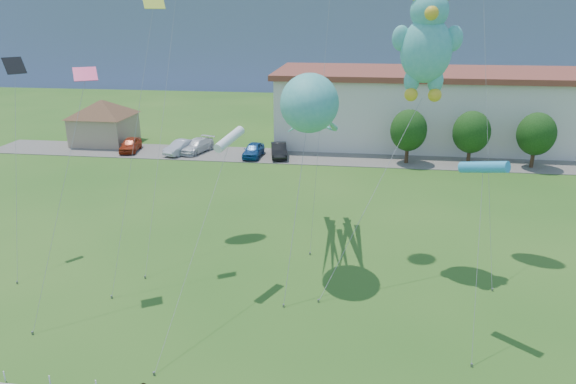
{
  "coord_description": "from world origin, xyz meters",
  "views": [
    {
      "loc": [
        4.9,
        -16.94,
        14.37
      ],
      "look_at": [
        1.51,
        8.0,
        5.55
      ],
      "focal_mm": 32.0,
      "sensor_mm": 36.0,
      "label": 1
    }
  ],
  "objects": [
    {
      "name": "parked_car_red",
      "position": [
        -19.48,
        34.67,
        0.79
      ],
      "size": [
        2.4,
        4.53,
        1.47
      ],
      "primitive_type": "imported",
      "rotation": [
        0.0,
        0.0,
        0.16
      ],
      "color": "#A22F13",
      "rests_on": "parking_strip"
    },
    {
      "name": "small_kite_pink",
      "position": [
        -8.64,
        6.6,
        10.2
      ],
      "size": [
        2.08,
        6.02,
        11.95
      ],
      "color": "#F6366C",
      "rests_on": "ground"
    },
    {
      "name": "small_kite_black",
      "position": [
        -14.91,
        10.7,
        10.15
      ],
      "size": [
        2.17,
        5.75,
        11.89
      ],
      "color": "black",
      "rests_on": "ground"
    },
    {
      "name": "tree_mid",
      "position": [
        16.0,
        34.0,
        3.39
      ],
      "size": [
        3.6,
        3.6,
        5.47
      ],
      "color": "#3F2B19",
      "rests_on": "ground"
    },
    {
      "name": "teddy_bear_kite",
      "position": [
        8.45,
        12.51,
        12.88
      ],
      "size": [
        7.06,
        7.19,
        15.69
      ],
      "color": "teal",
      "rests_on": "ground"
    },
    {
      "name": "parking_strip",
      "position": [
        0.0,
        35.0,
        0.03
      ],
      "size": [
        70.0,
        6.0,
        0.06
      ],
      "primitive_type": "cube",
      "color": "#59544C",
      "rests_on": "ground"
    },
    {
      "name": "ground",
      "position": [
        0.0,
        0.0,
        0.0
      ],
      "size": [
        160.0,
        160.0,
        0.0
      ],
      "primitive_type": "plane",
      "color": "#265718",
      "rests_on": "ground"
    },
    {
      "name": "small_kite_yellow",
      "position": [
        -6.4,
        10.39,
        13.02
      ],
      "size": [
        2.12,
        6.35,
        15.41
      ],
      "color": "#C3D933",
      "rests_on": "ground"
    },
    {
      "name": "tree_near",
      "position": [
        10.0,
        34.0,
        3.39
      ],
      "size": [
        3.6,
        3.6,
        5.47
      ],
      "color": "#3F2B19",
      "rests_on": "ground"
    },
    {
      "name": "small_kite_cyan",
      "position": [
        10.46,
        5.44,
        7.95
      ],
      "size": [
        0.52,
        4.38,
        8.45
      ],
      "color": "#2D9DCB",
      "rests_on": "ground"
    },
    {
      "name": "octopus_kite",
      "position": [
        2.33,
        11.87,
        9.01
      ],
      "size": [
        3.17,
        12.22,
        11.38
      ],
      "color": "teal",
      "rests_on": "ground"
    },
    {
      "name": "hill_ridge",
      "position": [
        0.0,
        120.0,
        12.5
      ],
      "size": [
        160.0,
        50.0,
        25.0
      ],
      "primitive_type": "cube",
      "color": "slate",
      "rests_on": "ground"
    },
    {
      "name": "parked_car_silver",
      "position": [
        -13.69,
        34.4,
        0.77
      ],
      "size": [
        2.9,
        4.59,
        1.43
      ],
      "primitive_type": "imported",
      "rotation": [
        0.0,
        0.0,
        -0.35
      ],
      "color": "silver",
      "rests_on": "parking_strip"
    },
    {
      "name": "pavilion",
      "position": [
        -24.0,
        38.0,
        3.02
      ],
      "size": [
        9.2,
        9.2,
        5.0
      ],
      "color": "tan",
      "rests_on": "ground"
    },
    {
      "name": "parked_car_blue",
      "position": [
        -5.72,
        34.2,
        0.79
      ],
      "size": [
        1.9,
        4.34,
        1.45
      ],
      "primitive_type": "imported",
      "rotation": [
        0.0,
        0.0,
        -0.04
      ],
      "color": "navy",
      "rests_on": "parking_strip"
    },
    {
      "name": "warehouse",
      "position": [
        26.0,
        44.0,
        4.12
      ],
      "size": [
        61.0,
        15.0,
        8.2
      ],
      "color": "beige",
      "rests_on": "ground"
    },
    {
      "name": "small_kite_white",
      "position": [
        -1.62,
        8.3,
        8.11
      ],
      "size": [
        1.76,
        9.65,
        8.62
      ],
      "color": "white",
      "rests_on": "ground"
    },
    {
      "name": "tree_far",
      "position": [
        22.0,
        34.0,
        3.39
      ],
      "size": [
        3.6,
        3.6,
        5.47
      ],
      "color": "#3F2B19",
      "rests_on": "ground"
    },
    {
      "name": "parked_car_white",
      "position": [
        -12.22,
        35.26,
        0.77
      ],
      "size": [
        3.36,
        5.27,
        1.42
      ],
      "primitive_type": "imported",
      "rotation": [
        0.0,
        0.0,
        -0.3
      ],
      "color": "silver",
      "rests_on": "parking_strip"
    },
    {
      "name": "parked_car_black",
      "position": [
        -3.07,
        34.46,
        0.79
      ],
      "size": [
        2.37,
        4.63,
        1.45
      ],
      "primitive_type": "imported",
      "rotation": [
        0.0,
        0.0,
        0.2
      ],
      "color": "black",
      "rests_on": "parking_strip"
    }
  ]
}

